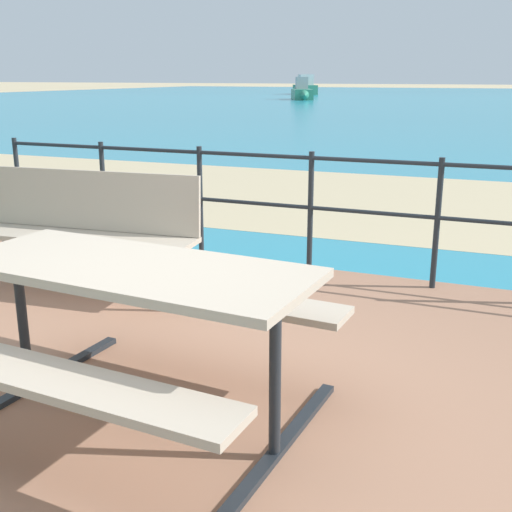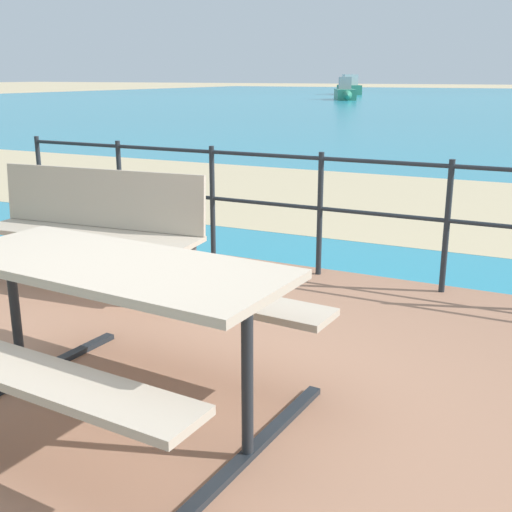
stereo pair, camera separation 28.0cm
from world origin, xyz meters
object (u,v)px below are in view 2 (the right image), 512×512
at_px(picnic_table, 115,301).
at_px(boat_near, 345,93).
at_px(park_bench, 95,219).
at_px(boat_mid, 349,87).

relative_size(picnic_table, boat_near, 0.45).
height_order(picnic_table, boat_near, boat_near).
xyz_separation_m(park_bench, boat_mid, (-14.87, 50.52, -0.00)).
bearing_deg(boat_mid, park_bench, 167.90).
distance_m(park_bench, boat_mid, 52.66).
relative_size(boat_near, boat_mid, 0.83).
distance_m(boat_near, boat_mid, 12.45).
bearing_deg(boat_near, park_bench, -7.86).
height_order(park_bench, boat_mid, boat_mid).
bearing_deg(boat_near, picnic_table, -6.63).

